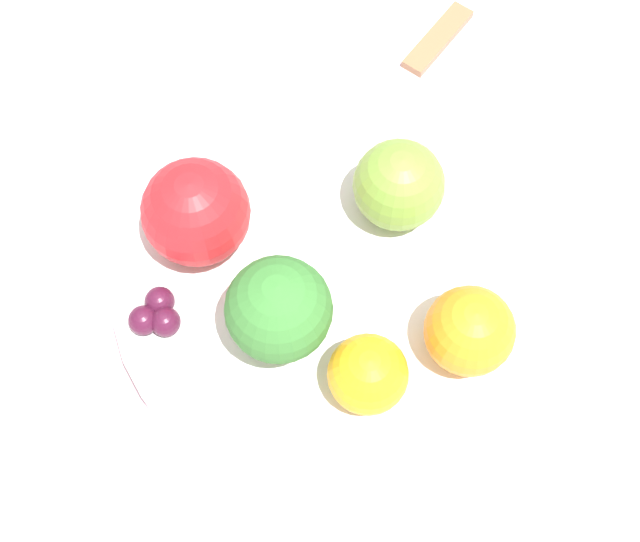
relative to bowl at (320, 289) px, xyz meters
name	(u,v)px	position (x,y,z in m)	size (l,w,h in m)	color
ground_plane	(320,312)	(0.00, 0.00, -0.03)	(6.00, 6.00, 0.00)	gray
table_surface	(320,305)	(0.00, 0.00, -0.02)	(1.20, 1.20, 0.02)	silver
bowl	(320,289)	(0.00, 0.00, 0.00)	(0.24, 0.24, 0.03)	white
broccoli	(279,310)	(-0.03, 0.02, 0.05)	(0.06, 0.06, 0.07)	#99C17A
apple_red	(399,185)	(0.04, -0.05, 0.04)	(0.05, 0.05, 0.05)	olive
apple_green	(196,212)	(0.03, 0.07, 0.05)	(0.06, 0.06, 0.06)	red
orange_front	(469,331)	(-0.05, -0.08, 0.04)	(0.05, 0.05, 0.05)	orange
orange_back	(368,374)	(-0.07, -0.02, 0.04)	(0.04, 0.04, 0.04)	orange
grape_cluster	(156,314)	(-0.02, 0.09, 0.02)	(0.03, 0.03, 0.02)	#47142D
spoon	(438,39)	(0.19, -0.09, -0.01)	(0.06, 0.05, 0.01)	olive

